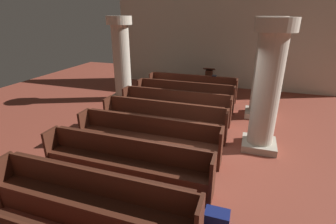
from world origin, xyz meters
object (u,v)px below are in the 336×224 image
at_px(pew_row_2, 175,104).
at_px(pillar_aisle_rear, 268,86).
at_px(pew_row_5, 125,160).
at_px(pew_row_3, 163,118).
at_px(pillar_aisle_side, 265,67).
at_px(pew_row_0, 192,86).
at_px(pew_row_1, 185,94).
at_px(pew_row_4, 147,135).
at_px(pillar_far_side, 122,58).
at_px(lectern, 208,82).
at_px(hymn_book, 214,76).
at_px(kneeler_box_navy, 217,218).
at_px(pew_row_6, 91,199).

distance_m(pew_row_2, pillar_aisle_rear, 3.04).
bearing_deg(pew_row_5, pew_row_2, 90.00).
bearing_deg(pew_row_2, pew_row_3, -90.00).
bearing_deg(pillar_aisle_side, pew_row_0, 154.89).
bearing_deg(pew_row_1, pew_row_5, -90.00).
distance_m(pew_row_2, pew_row_4, 2.29).
xyz_separation_m(pillar_far_side, lectern, (3.02, 2.02, -1.18)).
distance_m(pew_row_2, pillar_far_side, 3.04).
relative_size(pew_row_0, pew_row_1, 1.00).
height_order(pew_row_3, pew_row_5, same).
xyz_separation_m(pew_row_5, lectern, (0.50, 6.72, -0.03)).
xyz_separation_m(pew_row_3, pillar_aisle_side, (2.57, 2.24, 1.15)).
bearing_deg(hymn_book, pillar_far_side, -160.01).
relative_size(pew_row_3, pillar_aisle_side, 1.13).
bearing_deg(pew_row_3, pew_row_4, -90.00).
distance_m(pew_row_3, hymn_book, 3.75).
bearing_deg(pew_row_5, lectern, 85.73).
bearing_deg(lectern, kneeler_box_navy, -78.99).
bearing_deg(pew_row_5, pew_row_6, -90.00).
relative_size(pew_row_0, pew_row_5, 1.00).
distance_m(pew_row_1, pillar_aisle_side, 2.82).
relative_size(pillar_far_side, lectern, 2.88).
xyz_separation_m(pillar_aisle_rear, lectern, (-2.07, 4.43, -1.18)).
bearing_deg(pew_row_3, pillar_aisle_side, 41.02).
bearing_deg(pew_row_6, kneeler_box_navy, 17.84).
distance_m(pew_row_4, pillar_aisle_rear, 3.04).
height_order(pillar_aisle_rear, kneeler_box_navy, pillar_aisle_rear).
bearing_deg(pew_row_0, pew_row_5, -90.00).
relative_size(pew_row_4, pew_row_6, 1.00).
bearing_deg(lectern, pew_row_2, -98.70).
distance_m(pew_row_0, pew_row_4, 4.59).
bearing_deg(pillar_far_side, pew_row_4, -54.64).
bearing_deg(pew_row_2, pillar_far_side, 153.47).
bearing_deg(pew_row_4, pew_row_6, -90.00).
xyz_separation_m(pew_row_0, pew_row_2, (0.00, -2.29, 0.00)).
height_order(pillar_aisle_side, lectern, pillar_aisle_side).
xyz_separation_m(pew_row_0, pillar_aisle_side, (2.57, -1.21, 1.15)).
relative_size(pew_row_1, pew_row_2, 1.00).
xyz_separation_m(lectern, kneeler_box_navy, (1.41, -7.25, -0.34)).
xyz_separation_m(pew_row_2, lectern, (0.50, 3.28, -0.03)).
distance_m(pew_row_0, pew_row_2, 2.29).
xyz_separation_m(pew_row_1, pew_row_3, (0.00, -2.29, 0.00)).
relative_size(pew_row_3, pew_row_5, 1.00).
bearing_deg(hymn_book, pew_row_3, -103.01).
bearing_deg(pew_row_3, pew_row_6, -90.00).
xyz_separation_m(pew_row_1, kneeler_box_navy, (1.91, -5.12, -0.37)).
height_order(pew_row_2, pew_row_5, same).
xyz_separation_m(pew_row_2, pew_row_6, (0.00, -4.59, 0.00)).
distance_m(pew_row_0, pew_row_3, 3.44).
relative_size(pew_row_3, pillar_aisle_rear, 1.13).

